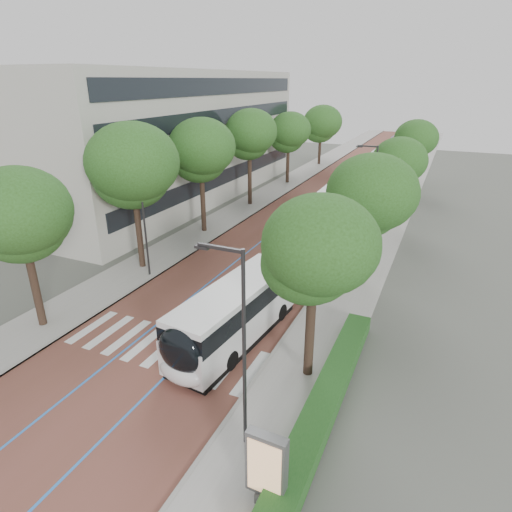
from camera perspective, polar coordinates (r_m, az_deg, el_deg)
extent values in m
plane|color=#51544C|center=(22.93, -13.92, -13.01)|extent=(160.00, 160.00, 0.00)
cube|color=brown|center=(57.14, 11.32, 8.85)|extent=(11.00, 140.00, 0.02)
cube|color=#9A9692|center=(59.20, 4.18, 9.74)|extent=(4.00, 140.00, 0.12)
cube|color=#9A9692|center=(55.99, 18.85, 7.86)|extent=(4.00, 140.00, 0.12)
cube|color=gray|center=(58.60, 5.94, 9.55)|extent=(0.20, 140.00, 0.14)
cube|color=gray|center=(56.19, 16.92, 8.14)|extent=(0.20, 140.00, 0.14)
cube|color=silver|center=(26.38, -20.99, -8.80)|extent=(0.55, 3.60, 0.01)
cube|color=silver|center=(25.59, -18.96, -9.52)|extent=(0.55, 3.60, 0.01)
cube|color=silver|center=(24.83, -16.80, -10.28)|extent=(0.55, 3.60, 0.01)
cube|color=silver|center=(24.12, -14.49, -11.06)|extent=(0.55, 3.60, 0.01)
cube|color=silver|center=(23.45, -12.03, -11.87)|extent=(0.55, 3.60, 0.01)
cube|color=silver|center=(22.82, -9.42, -12.71)|extent=(0.55, 3.60, 0.01)
cube|color=silver|center=(22.26, -6.64, -13.56)|extent=(0.55, 3.60, 0.01)
cube|color=silver|center=(21.74, -3.71, -14.42)|extent=(0.55, 3.60, 0.01)
cube|color=silver|center=(21.29, -0.63, -15.28)|extent=(0.55, 3.60, 0.01)
cube|color=blue|center=(57.51, 9.76, 9.06)|extent=(0.12, 126.00, 0.01)
cube|color=blue|center=(56.82, 12.90, 8.66)|extent=(0.12, 126.00, 0.01)
cube|color=#A5A299|center=(53.24, -13.09, 15.40)|extent=(18.00, 40.00, 14.00)
cube|color=black|center=(49.04, -4.02, 10.59)|extent=(0.12, 38.00, 1.60)
cube|color=black|center=(48.49, -4.12, 14.30)|extent=(0.12, 38.00, 1.60)
cube|color=black|center=(48.14, -4.23, 18.07)|extent=(0.12, 38.00, 1.60)
cube|color=black|center=(48.00, -4.34, 21.64)|extent=(0.12, 38.00, 1.60)
cube|color=#194718|center=(19.26, 9.20, -18.52)|extent=(1.20, 14.00, 0.80)
cylinder|color=#2C2C2E|center=(15.40, -1.58, -13.04)|extent=(0.14, 0.14, 8.00)
cube|color=#2C2C2E|center=(13.86, -4.73, 1.06)|extent=(1.70, 0.12, 0.12)
cube|color=#2C2C2E|center=(14.22, -7.19, 1.18)|extent=(0.50, 0.20, 0.10)
cylinder|color=#2C2C2E|center=(37.74, 15.32, 7.99)|extent=(0.14, 0.14, 8.00)
cube|color=#2C2C2E|center=(37.14, 14.70, 13.98)|extent=(1.70, 0.12, 0.12)
cube|color=#2C2C2E|center=(37.28, 13.60, 13.99)|extent=(0.50, 0.20, 0.10)
cylinder|color=#2C2C2E|center=(30.24, -14.69, 4.54)|extent=(0.14, 0.14, 8.00)
cylinder|color=black|center=(26.71, -27.28, -4.09)|extent=(0.44, 0.44, 4.50)
ellipsoid|color=#244917|center=(25.33, -28.91, 4.25)|extent=(5.25, 5.25, 4.47)
cylinder|color=black|center=(32.30, -15.29, 2.76)|extent=(0.44, 0.44, 5.19)
ellipsoid|color=#244917|center=(31.09, -16.18, 10.96)|extent=(6.30, 6.30, 5.36)
cylinder|color=black|center=(39.29, -7.07, 6.77)|extent=(0.44, 0.44, 5.07)
ellipsoid|color=#244917|center=(38.32, -7.41, 13.41)|extent=(5.78, 5.78, 4.91)
cylinder|color=black|center=(47.82, -0.84, 9.89)|extent=(0.44, 0.44, 5.27)
ellipsoid|color=#244917|center=(47.01, -0.87, 15.60)|extent=(5.49, 5.49, 4.67)
cylinder|color=black|center=(58.76, 4.24, 11.86)|extent=(0.44, 0.44, 4.57)
ellipsoid|color=#244917|center=(58.14, 4.36, 15.88)|extent=(5.35, 5.35, 4.55)
cylinder|color=black|center=(72.85, 8.47, 13.68)|extent=(0.44, 0.44, 4.41)
ellipsoid|color=#244917|center=(72.36, 8.65, 16.81)|extent=(6.15, 6.15, 5.23)
cylinder|color=black|center=(20.09, 7.17, -10.46)|extent=(0.44, 0.44, 4.40)
ellipsoid|color=#244917|center=(18.24, 7.77, 0.16)|extent=(4.94, 4.94, 4.20)
cylinder|color=black|center=(30.69, 13.96, 0.66)|extent=(0.44, 0.44, 4.00)
ellipsoid|color=#244917|center=(29.57, 14.62, 7.22)|extent=(6.00, 6.00, 5.10)
cylinder|color=black|center=(43.93, 17.56, 6.78)|extent=(0.44, 0.44, 3.89)
ellipsoid|color=#244917|center=(43.17, 18.12, 11.28)|extent=(5.11, 5.11, 4.34)
cylinder|color=black|center=(59.47, 19.74, 10.50)|extent=(0.44, 0.44, 4.04)
ellipsoid|color=#244917|center=(58.89, 20.22, 13.98)|extent=(5.35, 5.35, 4.55)
cylinder|color=black|center=(26.68, 3.23, -2.58)|extent=(2.38, 1.13, 2.30)
cube|color=silver|center=(22.98, -2.70, -8.44)|extent=(3.43, 9.56, 1.82)
cube|color=black|center=(22.42, -2.75, -5.94)|extent=(3.45, 9.38, 0.97)
cube|color=silver|center=(22.12, -2.78, -4.48)|extent=(3.36, 9.37, 0.31)
cube|color=black|center=(23.56, -2.65, -10.71)|extent=(3.34, 9.19, 0.35)
cube|color=silver|center=(30.49, 6.91, -0.46)|extent=(3.27, 7.95, 1.82)
cube|color=black|center=(30.06, 7.01, 1.54)|extent=(3.29, 7.80, 0.97)
cube|color=silver|center=(29.84, 7.06, 2.69)|extent=(3.20, 7.79, 0.31)
cube|color=black|center=(30.92, 6.81, -2.31)|extent=(3.19, 7.64, 0.35)
ellipsoid|color=black|center=(19.55, -10.07, -12.37)|extent=(2.45, 1.33, 2.28)
ellipsoid|color=silver|center=(20.19, -9.94, -15.10)|extent=(2.44, 1.23, 1.14)
cylinder|color=black|center=(22.41, -8.36, -11.88)|extent=(0.40, 1.03, 1.00)
cylinder|color=black|center=(21.30, -3.42, -13.71)|extent=(0.40, 1.03, 1.00)
cylinder|color=black|center=(32.61, 6.20, -0.31)|extent=(0.40, 1.03, 1.00)
cylinder|color=black|center=(31.85, 9.91, -1.10)|extent=(0.40, 1.03, 1.00)
cylinder|color=black|center=(26.15, -1.11, -6.24)|extent=(0.40, 1.03, 1.00)
cylinder|color=black|center=(25.20, 3.33, -7.47)|extent=(0.40, 1.03, 1.00)
cube|color=silver|center=(40.89, 9.37, 5.41)|extent=(2.71, 12.04, 1.82)
cube|color=black|center=(40.58, 9.47, 6.95)|extent=(2.74, 11.80, 0.97)
cube|color=silver|center=(40.41, 9.53, 7.82)|extent=(2.65, 11.80, 0.31)
cube|color=black|center=(41.22, 9.28, 3.97)|extent=(2.65, 11.56, 0.35)
ellipsoid|color=black|center=(35.27, 7.04, 4.04)|extent=(2.37, 1.14, 2.28)
ellipsoid|color=silver|center=(35.60, 6.93, 2.27)|extent=(2.37, 1.04, 1.14)
cylinder|color=black|center=(38.10, 6.29, 3.09)|extent=(0.32, 1.01, 1.00)
cylinder|color=black|center=(37.55, 9.58, 2.62)|extent=(0.32, 1.01, 1.00)
cylinder|color=black|center=(44.90, 9.14, 5.95)|extent=(0.32, 1.01, 1.00)
cylinder|color=black|center=(44.44, 11.97, 5.57)|extent=(0.32, 1.01, 1.00)
cube|color=silver|center=(52.70, 12.82, 8.99)|extent=(3.25, 12.13, 1.82)
cube|color=black|center=(52.45, 12.92, 10.20)|extent=(3.27, 11.90, 0.97)
cube|color=silver|center=(52.33, 12.98, 10.89)|extent=(3.18, 11.89, 0.31)
cube|color=black|center=(52.95, 12.72, 7.85)|extent=(3.17, 11.65, 0.35)
ellipsoid|color=black|center=(46.89, 11.79, 8.37)|extent=(2.41, 1.25, 2.28)
ellipsoid|color=silver|center=(47.13, 11.67, 7.02)|extent=(2.41, 1.15, 1.14)
cylinder|color=black|center=(49.59, 10.80, 7.41)|extent=(0.36, 1.02, 1.00)
cylinder|color=black|center=(49.27, 13.40, 7.10)|extent=(0.36, 1.02, 1.00)
cylinder|color=black|center=(56.69, 12.21, 9.18)|extent=(0.36, 1.02, 1.00)
cylinder|color=black|center=(56.41, 14.49, 8.91)|extent=(0.36, 1.02, 1.00)
cube|color=silver|center=(65.32, 15.71, 11.26)|extent=(2.57, 12.01, 1.82)
cube|color=black|center=(65.12, 15.82, 12.24)|extent=(2.61, 11.78, 0.97)
cube|color=silver|center=(65.02, 15.88, 12.80)|extent=(2.52, 11.77, 0.31)
cube|color=black|center=(65.53, 15.61, 10.33)|extent=(2.52, 11.53, 0.35)
ellipsoid|color=black|center=(59.51, 14.79, 11.05)|extent=(2.36, 1.11, 2.28)
ellipsoid|color=silver|center=(59.69, 14.67, 9.97)|extent=(2.36, 1.01, 1.14)
cylinder|color=black|center=(62.17, 14.02, 10.18)|extent=(0.31, 1.00, 1.00)
cylinder|color=black|center=(61.81, 16.09, 9.90)|extent=(0.31, 1.00, 1.00)
cylinder|color=black|center=(69.33, 15.27, 11.28)|extent=(0.31, 1.00, 1.00)
cylinder|color=black|center=(69.00, 17.14, 11.03)|extent=(0.31, 1.00, 1.00)
cube|color=#59595B|center=(16.20, 1.37, -29.36)|extent=(0.64, 0.54, 0.42)
cube|color=#59595B|center=(15.11, 1.42, -26.04)|extent=(1.38, 0.41, 2.42)
cube|color=tan|center=(14.99, 1.06, -26.56)|extent=(1.16, 0.05, 2.10)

